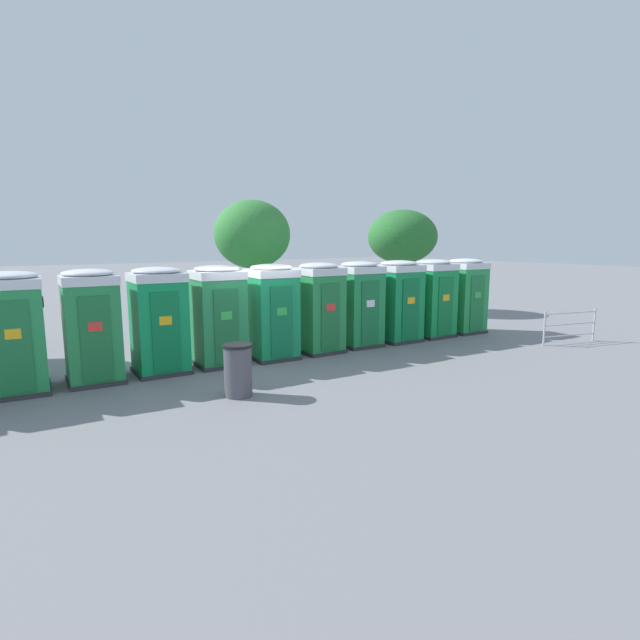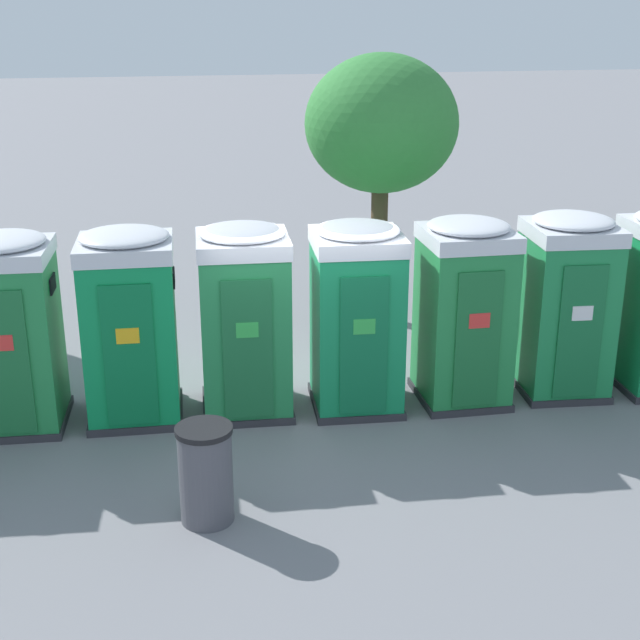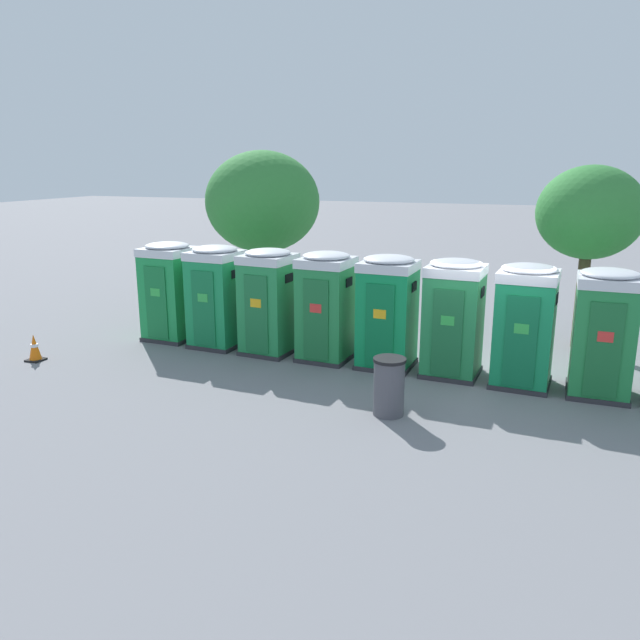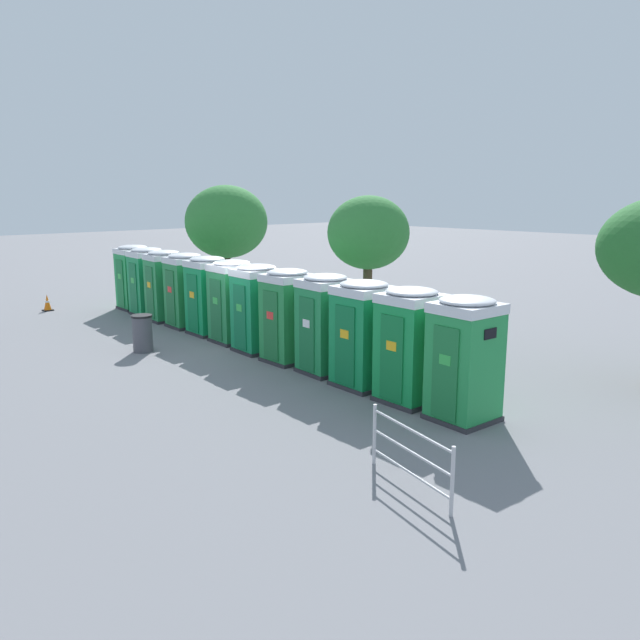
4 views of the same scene
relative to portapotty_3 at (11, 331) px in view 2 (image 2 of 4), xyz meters
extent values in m
plane|color=slate|center=(3.67, -0.08, -1.28)|extent=(120.00, 120.00, 0.00)
cube|color=#2D2D33|center=(0.00, 0.01, -1.23)|extent=(1.23, 1.27, 0.10)
cube|color=#228643|center=(0.00, 0.01, -0.13)|extent=(1.17, 1.21, 2.10)
cube|color=#1A6834|center=(-0.04, -0.58, -0.21)|extent=(0.61, 0.07, 1.85)
cube|color=red|center=(-0.04, -0.60, 0.07)|extent=(0.28, 0.03, 0.20)
cube|color=black|center=(0.56, -0.03, 0.60)|extent=(0.05, 0.36, 0.20)
cube|color=silver|center=(0.00, 0.01, 1.02)|extent=(1.21, 1.25, 0.20)
ellipsoid|color=silver|center=(0.00, 0.01, 1.17)|extent=(1.15, 1.18, 0.18)
cube|color=#2D2D33|center=(1.47, -0.03, -1.23)|extent=(1.26, 1.25, 0.10)
cube|color=#0F8F4A|center=(1.47, -0.03, -0.13)|extent=(1.20, 1.19, 2.10)
cube|color=#0B703A|center=(1.44, -0.62, -0.21)|extent=(0.63, 0.06, 1.85)
cube|color=yellow|center=(1.44, -0.64, 0.07)|extent=(0.28, 0.02, 0.20)
cube|color=black|center=(2.05, -0.06, 0.60)|extent=(0.04, 0.36, 0.20)
cube|color=silver|center=(1.47, -0.03, 1.02)|extent=(1.23, 1.22, 0.20)
ellipsoid|color=silver|center=(1.47, -0.03, 1.17)|extent=(1.17, 1.17, 0.18)
cube|color=#2D2D33|center=(2.94, -0.11, -1.23)|extent=(1.26, 1.27, 0.10)
cube|color=#228446|center=(2.94, -0.11, -0.13)|extent=(1.20, 1.21, 2.10)
cube|color=#1A6737|center=(2.90, -0.70, -0.21)|extent=(0.63, 0.07, 1.85)
cube|color=green|center=(2.90, -0.71, 0.07)|extent=(0.28, 0.02, 0.20)
cube|color=black|center=(3.51, -0.15, 0.60)|extent=(0.05, 0.36, 0.20)
cube|color=silver|center=(2.94, -0.11, 1.02)|extent=(1.24, 1.24, 0.20)
ellipsoid|color=silver|center=(2.94, -0.11, 1.17)|extent=(1.18, 1.18, 0.18)
cube|color=#2D2D33|center=(4.40, -0.27, -1.23)|extent=(1.25, 1.27, 0.10)
cube|color=#148B50|center=(4.40, -0.27, -0.13)|extent=(1.19, 1.21, 2.10)
cube|color=#106C3E|center=(4.36, -0.86, -0.21)|extent=(0.61, 0.07, 1.85)
cube|color=green|center=(4.36, -0.87, 0.07)|extent=(0.28, 0.03, 0.20)
cube|color=black|center=(4.97, -0.31, 0.60)|extent=(0.05, 0.36, 0.20)
cube|color=silver|center=(4.40, -0.27, 1.02)|extent=(1.23, 1.25, 0.20)
ellipsoid|color=silver|center=(4.40, -0.27, 1.17)|extent=(1.17, 1.19, 0.18)
cube|color=#2D2D33|center=(5.87, -0.34, -1.23)|extent=(1.18, 1.22, 0.10)
cube|color=#228642|center=(5.87, -0.34, -0.13)|extent=(1.12, 1.16, 2.10)
cube|color=#1A6933|center=(5.85, -0.93, -0.21)|extent=(0.61, 0.04, 1.85)
cube|color=red|center=(5.85, -0.94, 0.07)|extent=(0.28, 0.01, 0.20)
cube|color=black|center=(6.43, -0.35, 0.60)|extent=(0.03, 0.36, 0.20)
cube|color=silver|center=(5.87, -0.34, 1.02)|extent=(1.16, 1.19, 0.20)
ellipsoid|color=silver|center=(5.87, -0.34, 1.17)|extent=(1.10, 1.14, 0.18)
cube|color=#2D2D33|center=(7.34, -0.33, -1.23)|extent=(1.26, 1.29, 0.10)
cube|color=#1C8646|center=(7.34, -0.33, -0.13)|extent=(1.20, 1.23, 2.10)
cube|color=#166937|center=(7.28, -0.91, -0.21)|extent=(0.61, 0.08, 1.85)
cube|color=white|center=(7.28, -0.93, 0.07)|extent=(0.28, 0.03, 0.20)
cube|color=black|center=(7.90, -0.38, 0.60)|extent=(0.06, 0.36, 0.20)
cube|color=silver|center=(7.34, -0.33, 1.02)|extent=(1.23, 1.27, 0.20)
ellipsoid|color=silver|center=(7.34, -0.33, 1.17)|extent=(1.17, 1.21, 0.18)
cylinder|color=#4C3826|center=(5.58, 3.09, 0.08)|extent=(0.28, 0.28, 2.73)
ellipsoid|color=#337F38|center=(5.58, 3.09, 2.06)|extent=(2.49, 2.49, 2.23)
cylinder|color=#4C4C54|center=(2.20, -2.76, -0.77)|extent=(0.57, 0.57, 1.02)
cylinder|color=black|center=(2.20, -2.76, -0.23)|extent=(0.60, 0.60, 0.06)
camera|label=1|loc=(-2.04, -11.81, 1.87)|focal=28.00mm
camera|label=2|loc=(1.78, -11.05, 3.88)|focal=50.00mm
camera|label=3|loc=(4.70, -13.24, 3.21)|focal=35.00mm
camera|label=4|loc=(18.61, -10.88, 3.20)|focal=35.00mm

